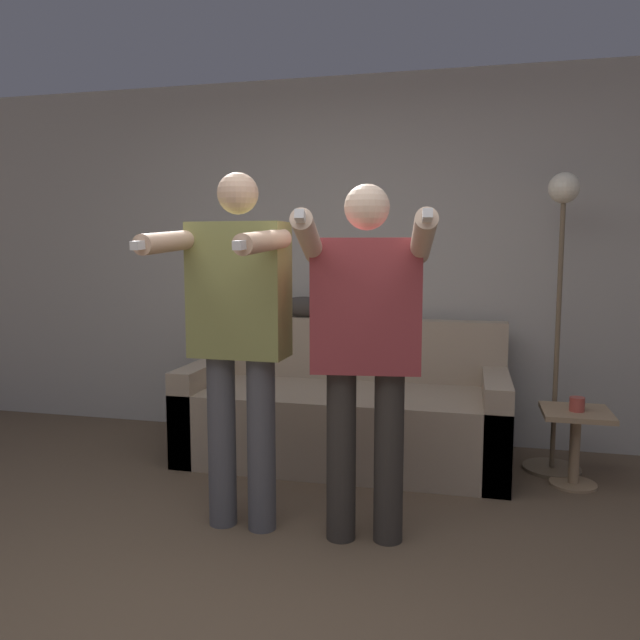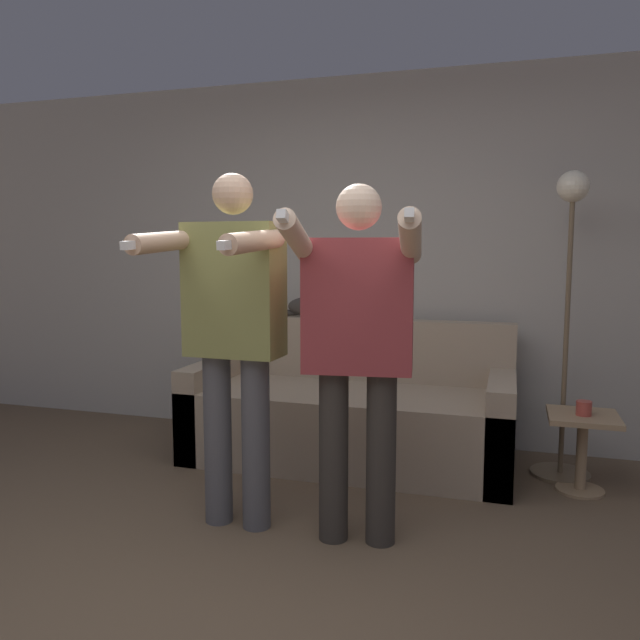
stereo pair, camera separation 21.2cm
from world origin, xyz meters
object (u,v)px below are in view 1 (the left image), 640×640
Objects in this scene: person_left at (238,326)px; person_right at (366,336)px; floor_lamp at (560,281)px; side_table at (575,433)px; cat at (307,306)px; couch at (344,415)px; cup at (577,404)px.

person_right is at bearing 1.70° from person_left.
floor_lamp is 0.91m from side_table.
person_left is at bearing -88.43° from cat.
side_table is at bearing -5.91° from couch.
side_table is at bearing 34.51° from person_right.
floor_lamp is at bearing 4.17° from couch.
floor_lamp reaches higher than cup.
person_left is 1.45m from cat.
cup is (0.09, -0.26, -0.70)m from floor_lamp.
couch is 4.10× the size of cat.
couch is 4.59× the size of side_table.
couch is 1.24× the size of person_right.
floor_lamp is 0.75m from cup.
couch is 24.43× the size of cup.
cat is at bearing 93.18° from person_left.
person_left is 0.62m from person_right.
couch is 1.42m from side_table.
person_right is at bearing -73.98° from couch.
person_right is 1.61m from side_table.
cat is at bearing 106.97° from person_right.
cat is at bearing 164.37° from cup.
person_right is (0.62, 0.00, -0.03)m from person_left.
side_table is (1.08, 0.98, -0.67)m from person_right.
person_left is at bearing -150.10° from side_table.
person_right reaches higher than couch.
floor_lamp is (1.66, -0.23, 0.21)m from cat.
side_table is at bearing -14.98° from cat.
cat is (-0.34, 0.32, 0.68)m from couch.
person_right is 3.71× the size of side_table.
cup is at bearing 31.01° from person_left.
person_right reaches higher than cat.
person_right reaches higher than cup.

